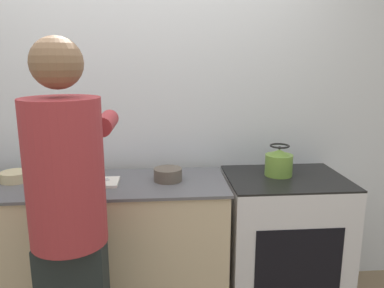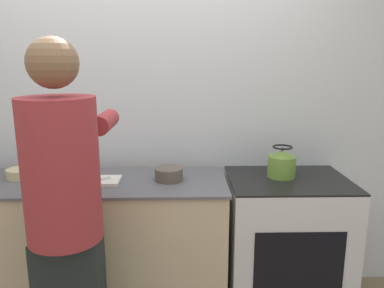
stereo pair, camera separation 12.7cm
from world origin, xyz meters
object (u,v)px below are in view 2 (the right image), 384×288
(person, at_px, (65,210))
(knife, at_px, (94,180))
(cutting_board, at_px, (90,181))
(kettle, at_px, (282,164))
(oven, at_px, (285,245))
(bowl_prep, at_px, (169,174))

(person, height_order, knife, person)
(cutting_board, distance_m, kettle, 1.20)
(oven, distance_m, bowl_prep, 0.90)
(oven, xyz_separation_m, kettle, (-0.04, 0.04, 0.54))
(oven, relative_size, person, 0.52)
(person, bearing_deg, bowl_prep, 49.24)
(bowl_prep, bearing_deg, cutting_board, -176.14)
(oven, relative_size, knife, 4.84)
(bowl_prep, bearing_deg, kettle, 4.12)
(cutting_board, relative_size, kettle, 1.83)
(person, xyz_separation_m, cutting_board, (-0.01, 0.51, -0.02))
(cutting_board, bearing_deg, knife, -38.48)
(person, distance_m, knife, 0.49)
(person, distance_m, cutting_board, 0.51)
(knife, relative_size, kettle, 0.93)
(person, xyz_separation_m, bowl_prep, (0.47, 0.55, 0.00))
(oven, height_order, knife, knife)
(knife, xyz_separation_m, kettle, (1.16, 0.11, 0.06))
(oven, xyz_separation_m, bowl_prep, (-0.75, -0.01, 0.49))
(knife, bearing_deg, person, -120.59)
(kettle, xyz_separation_m, bowl_prep, (-0.71, -0.05, -0.05))
(person, bearing_deg, knife, 87.79)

